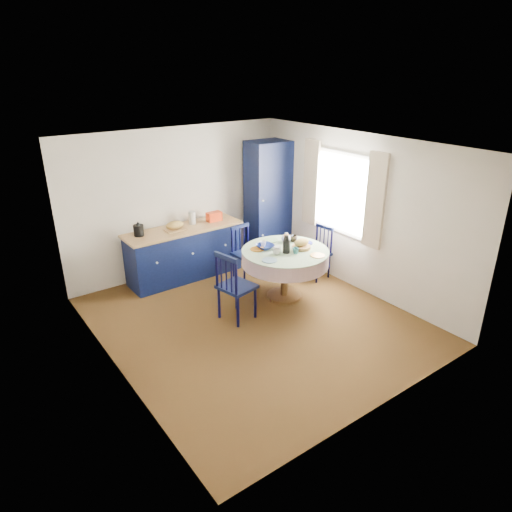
{
  "coord_description": "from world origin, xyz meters",
  "views": [
    {
      "loc": [
        -3.34,
        -4.63,
        3.43
      ],
      "look_at": [
        0.18,
        0.2,
        0.9
      ],
      "focal_mm": 32.0,
      "sensor_mm": 36.0,
      "label": 1
    }
  ],
  "objects": [
    {
      "name": "chair_left",
      "position": [
        -0.19,
        0.21,
        0.53
      ],
      "size": [
        0.53,
        0.55,
        1.05
      ],
      "rotation": [
        0.0,
        0.0,
        1.78
      ],
      "color": "black",
      "rests_on": "floor"
    },
    {
      "name": "dining_table",
      "position": [
        0.81,
        0.3,
        0.68
      ],
      "size": [
        1.33,
        1.33,
        1.09
      ],
      "color": "brown",
      "rests_on": "floor"
    },
    {
      "name": "kitchen_counter",
      "position": [
        -0.1,
        1.9,
        0.46
      ],
      "size": [
        2.01,
        0.64,
        1.14
      ],
      "rotation": [
        0.0,
        0.0,
        0.01
      ],
      "color": "black",
      "rests_on": "floor"
    },
    {
      "name": "mug_c",
      "position": [
        1.14,
        0.52,
        0.86
      ],
      "size": [
        0.13,
        0.13,
        0.1
      ],
      "primitive_type": "imported",
      "color": "black",
      "rests_on": "dining_table"
    },
    {
      "name": "wall_left",
      "position": [
        -2.0,
        0.0,
        1.25
      ],
      "size": [
        0.02,
        4.5,
        2.5
      ],
      "primitive_type": "cube",
      "color": "silver",
      "rests_on": "floor"
    },
    {
      "name": "ceiling",
      "position": [
        0.0,
        0.0,
        2.5
      ],
      "size": [
        4.5,
        4.5,
        0.0
      ],
      "primitive_type": "plane",
      "rotation": [
        3.14,
        0.0,
        0.0
      ],
      "color": "white",
      "rests_on": "wall_back"
    },
    {
      "name": "mug_d",
      "position": [
        0.62,
        0.62,
        0.85
      ],
      "size": [
        0.09,
        0.09,
        0.09
      ],
      "primitive_type": "imported",
      "color": "silver",
      "rests_on": "dining_table"
    },
    {
      "name": "mug_b",
      "position": [
        0.84,
        0.1,
        0.85
      ],
      "size": [
        0.1,
        0.1,
        0.09
      ],
      "primitive_type": "imported",
      "color": "#2C6B70",
      "rests_on": "dining_table"
    },
    {
      "name": "mug_a",
      "position": [
        0.59,
        0.25,
        0.85
      ],
      "size": [
        0.11,
        0.11,
        0.09
      ],
      "primitive_type": "imported",
      "color": "silver",
      "rests_on": "dining_table"
    },
    {
      "name": "chair_right",
      "position": [
        1.76,
        0.57,
        0.46
      ],
      "size": [
        0.42,
        0.44,
        0.91
      ],
      "rotation": [
        0.0,
        0.0,
        -1.48
      ],
      "color": "black",
      "rests_on": "floor"
    },
    {
      "name": "window",
      "position": [
        1.95,
        0.3,
        1.52
      ],
      "size": [
        0.1,
        1.74,
        1.45
      ],
      "color": "white",
      "rests_on": "wall_right"
    },
    {
      "name": "chair_far",
      "position": [
        0.74,
        1.29,
        0.46
      ],
      "size": [
        0.43,
        0.41,
        0.92
      ],
      "rotation": [
        0.0,
        0.0,
        0.05
      ],
      "color": "black",
      "rests_on": "floor"
    },
    {
      "name": "floor",
      "position": [
        0.0,
        0.0,
        0.0
      ],
      "size": [
        4.5,
        4.5,
        0.0
      ],
      "primitive_type": "plane",
      "color": "black",
      "rests_on": "ground"
    },
    {
      "name": "wall_back",
      "position": [
        0.0,
        2.25,
        1.25
      ],
      "size": [
        4.0,
        0.02,
        2.5
      ],
      "primitive_type": "cube",
      "color": "silver",
      "rests_on": "floor"
    },
    {
      "name": "pantry_cabinet",
      "position": [
        1.66,
        1.85,
        1.09
      ],
      "size": [
        0.8,
        0.59,
        2.17
      ],
      "rotation": [
        0.0,
        0.0,
        -0.07
      ],
      "color": "black",
      "rests_on": "floor"
    },
    {
      "name": "wall_right",
      "position": [
        2.0,
        0.0,
        1.25
      ],
      "size": [
        0.02,
        4.5,
        2.5
      ],
      "primitive_type": "cube",
      "color": "silver",
      "rests_on": "floor"
    },
    {
      "name": "cobalt_bowl",
      "position": [
        0.59,
        0.54,
        0.84
      ],
      "size": [
        0.27,
        0.27,
        0.07
      ],
      "primitive_type": "imported",
      "color": "navy",
      "rests_on": "dining_table"
    }
  ]
}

